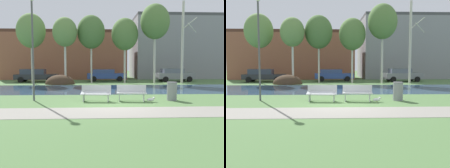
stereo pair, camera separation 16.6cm
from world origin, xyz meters
TOP-DOWN VIEW (x-y plane):
  - ground_plane at (0.00, 10.00)m, footprint 120.00×120.00m
  - paved_path_strip at (0.00, -1.92)m, footprint 60.00×2.28m
  - river_band at (0.00, 7.86)m, footprint 80.00×7.64m
  - soil_mound at (-4.79, 13.10)m, footprint 2.99×2.46m
  - bench_left at (-0.95, 1.13)m, footprint 1.65×0.71m
  - bench_right at (0.97, 1.13)m, footprint 1.65×0.71m
  - trash_bin at (3.24, 1.31)m, footprint 0.56×0.56m
  - seagull at (1.96, 0.79)m, footprint 0.47×0.18m
  - streetlamp at (-4.36, 1.60)m, footprint 0.32×0.32m
  - birch_far_left at (-7.92, 14.33)m, footprint 3.01×3.01m
  - birch_left at (-4.29, 13.54)m, footprint 2.51×2.51m
  - birch_center_left at (-1.63, 14.57)m, footprint 2.98×2.98m
  - birch_center at (1.99, 14.33)m, footprint 2.87×2.87m
  - birch_center_right at (5.12, 13.80)m, footprint 3.08×3.08m
  - birch_right at (8.09, 13.56)m, footprint 1.58×2.84m
  - parked_van_nearest_dark at (-8.07, 16.31)m, footprint 4.79×2.12m
  - parked_sedan_second_blue at (-0.00, 17.38)m, footprint 4.68×2.09m
  - parked_hatch_third_grey at (8.10, 16.42)m, footprint 4.34×2.23m
  - building_brick_low at (-5.47, 23.42)m, footprint 16.82×6.29m
  - building_grey_warehouse at (13.37, 25.12)m, footprint 17.94×9.18m

SIDE VIEW (x-z plane):
  - ground_plane at x=0.00m, z-range 0.00..0.00m
  - soil_mound at x=-4.79m, z-range -0.96..0.96m
  - river_band at x=0.00m, z-range 0.00..0.01m
  - paved_path_strip at x=0.00m, z-range 0.00..0.01m
  - seagull at x=1.96m, z-range 0.00..0.27m
  - bench_left at x=-0.95m, z-range 0.04..0.91m
  - bench_right at x=0.97m, z-range 0.04..0.91m
  - trash_bin at x=3.24m, z-range 0.02..1.04m
  - parked_sedan_second_blue at x=0.00m, z-range 0.05..1.48m
  - parked_van_nearest_dark at x=-8.07m, z-range 0.04..1.52m
  - parked_hatch_third_grey at x=8.10m, z-range 0.04..1.57m
  - building_brick_low at x=-5.47m, z-range 0.00..6.63m
  - streetlamp at x=-4.36m, z-range 0.92..6.60m
  - birch_right at x=8.09m, z-range 0.10..8.73m
  - building_grey_warehouse at x=13.37m, z-range 0.00..9.01m
  - birch_center at x=1.99m, z-range 1.74..8.71m
  - birch_left at x=-4.29m, z-range 1.88..8.72m
  - birch_center_left at x=-1.63m, z-range 1.84..9.12m
  - birch_far_left at x=-7.92m, z-range 1.86..9.21m
  - birch_center_right at x=5.12m, z-range 2.30..10.66m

